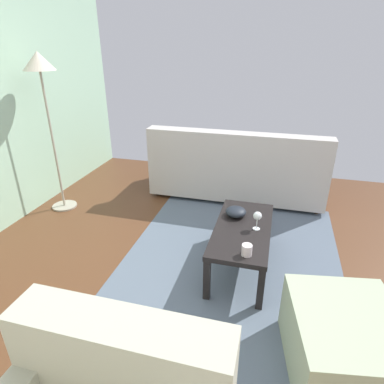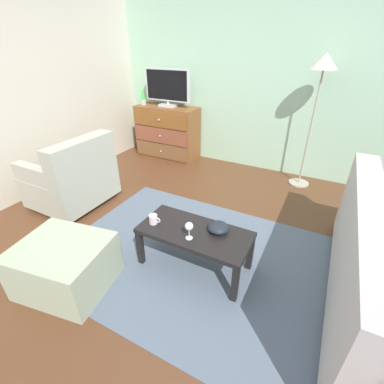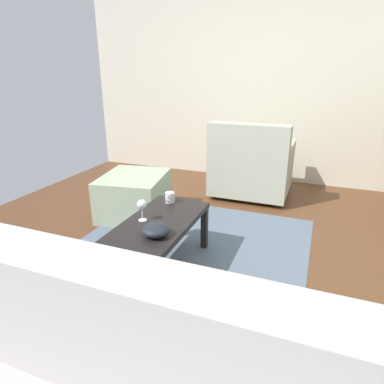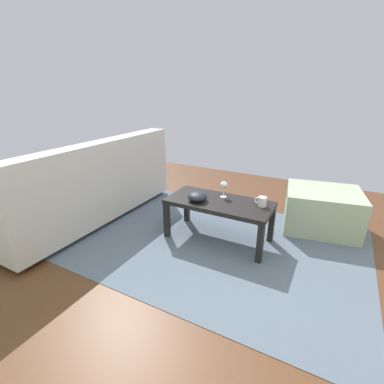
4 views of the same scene
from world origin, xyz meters
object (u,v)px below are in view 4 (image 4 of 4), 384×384
object	(u,v)px
couch_large	(86,189)
ottoman	(322,210)
coffee_table	(219,206)
bowl_decorative	(198,196)
wine_glass	(224,186)
mug	(262,201)

from	to	relation	value
couch_large	ottoman	world-z (taller)	couch_large
coffee_table	couch_large	xyz separation A→B (m)	(1.48, 0.24, -0.00)
bowl_decorative	couch_large	bearing A→B (deg)	6.95
wine_glass	mug	size ratio (longest dim) A/B	1.38
ottoman	mug	bearing A→B (deg)	52.99
coffee_table	couch_large	size ratio (longest dim) A/B	0.47
wine_glass	mug	distance (m)	0.39
wine_glass	couch_large	bearing A→B (deg)	13.55
coffee_table	mug	world-z (taller)	mug
mug	coffee_table	bearing A→B (deg)	10.92
wine_glass	bowl_decorative	size ratio (longest dim) A/B	0.87
coffee_table	ottoman	xyz separation A→B (m)	(-0.85, -0.70, -0.13)
coffee_table	bowl_decorative	distance (m)	0.22
mug	wine_glass	bearing A→B (deg)	-5.65
wine_glass	ottoman	distance (m)	1.08
coffee_table	bowl_decorative	bearing A→B (deg)	25.39
couch_large	ottoman	xyz separation A→B (m)	(-2.32, -0.94, -0.13)
bowl_decorative	mug	bearing A→B (deg)	-164.10
bowl_decorative	couch_large	distance (m)	1.31
bowl_decorative	couch_large	xyz separation A→B (m)	(1.29, 0.16, -0.10)
mug	couch_large	bearing A→B (deg)	9.71
mug	ottoman	size ratio (longest dim) A/B	0.16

